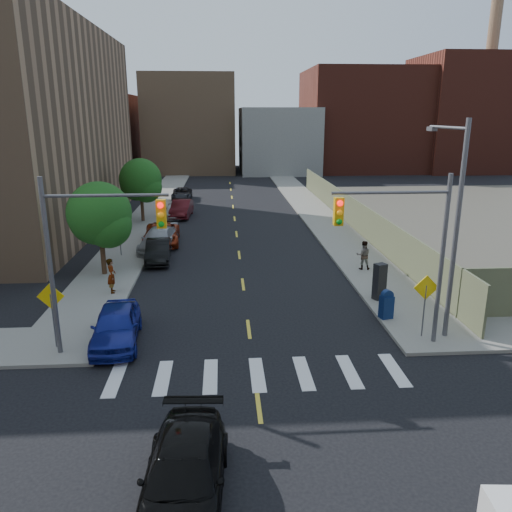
{
  "coord_description": "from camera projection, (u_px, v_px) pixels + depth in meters",
  "views": [
    {
      "loc": [
        -1.04,
        -12.21,
        9.15
      ],
      "look_at": [
        0.64,
        12.7,
        2.0
      ],
      "focal_mm": 35.0,
      "sensor_mm": 36.0,
      "label": 1
    }
  ],
  "objects": [
    {
      "name": "bg_bldg_center",
      "position": [
        278.0,
        140.0,
        80.58
      ],
      "size": [
        12.0,
        16.0,
        10.0
      ],
      "primitive_type": "cube",
      "color": "gray",
      "rests_on": "ground"
    },
    {
      "name": "payphone",
      "position": [
        380.0,
        282.0,
        24.87
      ],
      "size": [
        0.68,
        0.63,
        1.85
      ],
      "primitive_type": "cube",
      "rotation": [
        0.0,
        0.0,
        0.41
      ],
      "color": "black",
      "rests_on": "sidewalk_ne"
    },
    {
      "name": "black_sedan",
      "position": [
        184.0,
        476.0,
        12.05
      ],
      "size": [
        2.29,
        5.08,
        1.44
      ],
      "primitive_type": "imported",
      "rotation": [
        0.0,
        0.0,
        -0.05
      ],
      "color": "black",
      "rests_on": "ground"
    },
    {
      "name": "smokestack",
      "position": [
        488.0,
        82.0,
        80.3
      ],
      "size": [
        1.8,
        1.8,
        28.0
      ],
      "primitive_type": "cylinder",
      "color": "#8C6B4C",
      "rests_on": "ground"
    },
    {
      "name": "parked_car_silver",
      "position": [
        159.0,
        240.0,
        34.35
      ],
      "size": [
        2.62,
        5.4,
        1.52
      ],
      "primitive_type": "imported",
      "rotation": [
        0.0,
        0.0,
        -0.1
      ],
      "color": "#95979C",
      "rests_on": "ground"
    },
    {
      "name": "pedestrian_west",
      "position": [
        112.0,
        276.0,
        25.81
      ],
      "size": [
        0.56,
        0.74,
        1.83
      ],
      "primitive_type": "imported",
      "rotation": [
        0.0,
        0.0,
        1.76
      ],
      "color": "gray",
      "rests_on": "sidewalk_nw"
    },
    {
      "name": "sidewalk_nw",
      "position": [
        160.0,
        201.0,
        53.58
      ],
      "size": [
        3.5,
        73.0,
        0.15
      ],
      "primitive_type": "cube",
      "color": "gray",
      "rests_on": "ground"
    },
    {
      "name": "fence_north",
      "position": [
        351.0,
        212.0,
        41.43
      ],
      "size": [
        0.12,
        44.0,
        2.5
      ],
      "primitive_type": "cube",
      "color": "#5C6345",
      "rests_on": "ground"
    },
    {
      "name": "bg_bldg_midwest",
      "position": [
        191.0,
        124.0,
        80.9
      ],
      "size": [
        14.0,
        16.0,
        15.0
      ],
      "primitive_type": "cube",
      "color": "#8C6B4C",
      "rests_on": "ground"
    },
    {
      "name": "bg_bldg_fareast",
      "position": [
        460.0,
        114.0,
        81.42
      ],
      "size": [
        14.0,
        16.0,
        18.0
      ],
      "primitive_type": "cube",
      "color": "#592319",
      "rests_on": "ground"
    },
    {
      "name": "pedestrian_east",
      "position": [
        363.0,
        255.0,
        29.73
      ],
      "size": [
        0.93,
        0.78,
        1.73
      ],
      "primitive_type": "imported",
      "rotation": [
        0.0,
        0.0,
        2.99
      ],
      "color": "gray",
      "rests_on": "sidewalk_ne"
    },
    {
      "name": "signal_ne",
      "position": [
        406.0,
        238.0,
        19.19
      ],
      "size": [
        4.59,
        0.3,
        7.0
      ],
      "color": "#59595E",
      "rests_on": "ground"
    },
    {
      "name": "mailbox",
      "position": [
        386.0,
        304.0,
        22.63
      ],
      "size": [
        0.64,
        0.55,
        1.36
      ],
      "rotation": [
        0.0,
        0.0,
        0.24
      ],
      "color": "navy",
      "rests_on": "sidewalk_ne"
    },
    {
      "name": "warn_sign_nw",
      "position": [
        51.0,
        304.0,
        19.48
      ],
      "size": [
        1.06,
        0.06,
        2.83
      ],
      "color": "#59595E",
      "rests_on": "ground"
    },
    {
      "name": "parked_car_red",
      "position": [
        162.0,
        234.0,
        36.07
      ],
      "size": [
        2.76,
        5.46,
        1.48
      ],
      "primitive_type": "imported",
      "rotation": [
        0.0,
        0.0,
        0.06
      ],
      "color": "maroon",
      "rests_on": "ground"
    },
    {
      "name": "parked_car_black",
      "position": [
        158.0,
        251.0,
        31.82
      ],
      "size": [
        1.76,
        4.34,
        1.4
      ],
      "primitive_type": "imported",
      "rotation": [
        0.0,
        0.0,
        0.07
      ],
      "color": "black",
      "rests_on": "ground"
    },
    {
      "name": "parked_car_maroon",
      "position": [
        182.0,
        209.0,
        45.55
      ],
      "size": [
        1.97,
        4.82,
        1.56
      ],
      "primitive_type": "imported",
      "rotation": [
        0.0,
        0.0,
        -0.07
      ],
      "color": "#420D11",
      "rests_on": "ground"
    },
    {
      "name": "ground",
      "position": [
        264.0,
        445.0,
        14.3
      ],
      "size": [
        160.0,
        160.0,
        0.0
      ],
      "primitive_type": "plane",
      "color": "black",
      "rests_on": "ground"
    },
    {
      "name": "signal_nw",
      "position": [
        90.0,
        243.0,
        18.42
      ],
      "size": [
        4.59,
        0.3,
        7.0
      ],
      "color": "#59595E",
      "rests_on": "ground"
    },
    {
      "name": "sidewalk_ne",
      "position": [
        303.0,
        199.0,
        54.58
      ],
      "size": [
        3.5,
        73.0,
        0.15
      ],
      "primitive_type": "cube",
      "color": "gray",
      "rests_on": "ground"
    },
    {
      "name": "streetlight_ne",
      "position": [
        453.0,
        215.0,
        20.01
      ],
      "size": [
        0.25,
        3.7,
        9.0
      ],
      "color": "#59595E",
      "rests_on": "ground"
    },
    {
      "name": "parked_car_blue",
      "position": [
        116.0,
        326.0,
        20.44
      ],
      "size": [
        2.21,
        4.69,
        1.55
      ],
      "primitive_type": "imported",
      "rotation": [
        0.0,
        0.0,
        0.09
      ],
      "color": "navy",
      "rests_on": "ground"
    },
    {
      "name": "bg_bldg_east",
      "position": [
        360.0,
        121.0,
        82.58
      ],
      "size": [
        18.0,
        18.0,
        16.0
      ],
      "primitive_type": "cube",
      "color": "#592319",
      "rests_on": "ground"
    },
    {
      "name": "warn_sign_ne",
      "position": [
        425.0,
        295.0,
        20.45
      ],
      "size": [
        1.06,
        0.06,
        2.83
      ],
      "color": "#59595E",
      "rests_on": "ground"
    },
    {
      "name": "parked_car_white",
      "position": [
        174.0,
        211.0,
        45.18
      ],
      "size": [
        1.79,
        4.03,
        1.35
      ],
      "primitive_type": "imported",
      "rotation": [
        0.0,
        0.0,
        0.05
      ],
      "color": "silver",
      "rests_on": "ground"
    },
    {
      "name": "tree_west_near",
      "position": [
        100.0,
        218.0,
        28.21
      ],
      "size": [
        3.66,
        3.64,
        5.52
      ],
      "color": "#332114",
      "rests_on": "ground"
    },
    {
      "name": "bg_bldg_west",
      "position": [
        88.0,
        134.0,
        78.36
      ],
      "size": [
        14.0,
        18.0,
        12.0
      ],
      "primitive_type": "cube",
      "color": "#592319",
      "rests_on": "ground"
    },
    {
      "name": "warn_sign_midwest",
      "position": [
        119.0,
        228.0,
        32.43
      ],
      "size": [
        1.06,
        0.06,
        2.83
      ],
      "color": "#59595E",
      "rests_on": "ground"
    },
    {
      "name": "tree_west_far",
      "position": [
        141.0,
        182.0,
        42.6
      ],
      "size": [
        3.66,
        3.64,
        5.52
      ],
      "color": "#332114",
      "rests_on": "ground"
    },
    {
      "name": "parked_car_grey",
      "position": [
        182.0,
        194.0,
        54.78
      ],
      "size": [
        2.24,
        4.67,
        1.28
      ],
      "primitive_type": "imported",
      "rotation": [
        0.0,
        0.0,
        0.02
      ],
      "color": "black",
      "rests_on": "ground"
    }
  ]
}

